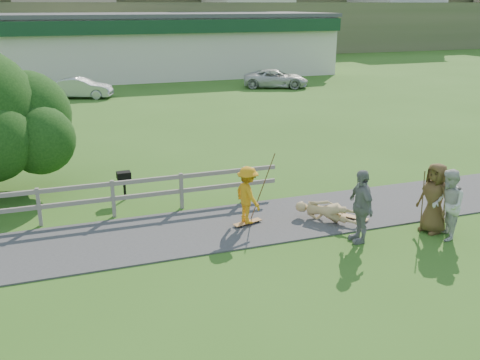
{
  "coord_description": "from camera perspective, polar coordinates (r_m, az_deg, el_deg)",
  "views": [
    {
      "loc": [
        -3.34,
        -11.42,
        5.85
      ],
      "look_at": [
        1.39,
        2.0,
        1.15
      ],
      "focal_mm": 40.0,
      "sensor_mm": 36.0,
      "label": 1
    }
  ],
  "objects": [
    {
      "name": "ground",
      "position": [
        13.26,
        -2.83,
        -7.91
      ],
      "size": [
        260.0,
        260.0,
        0.0
      ],
      "primitive_type": "plane",
      "color": "#325F1B",
      "rests_on": "ground"
    },
    {
      "name": "path",
      "position": [
        14.57,
        -4.53,
        -5.37
      ],
      "size": [
        34.0,
        3.0,
        0.04
      ],
      "primitive_type": "cube",
      "color": "#343436",
      "rests_on": "ground"
    },
    {
      "name": "fence",
      "position": [
        15.64,
        -22.97,
        -2.36
      ],
      "size": [
        15.05,
        0.1,
        1.1
      ],
      "color": "slate",
      "rests_on": "ground"
    },
    {
      "name": "strip_mall",
      "position": [
        47.06,
        -10.72,
        14.0
      ],
      "size": [
        32.5,
        10.75,
        5.1
      ],
      "color": "beige",
      "rests_on": "ground"
    },
    {
      "name": "skater_rider",
      "position": [
        14.59,
        0.83,
        -1.97
      ],
      "size": [
        0.79,
        1.13,
        1.6
      ],
      "primitive_type": "imported",
      "rotation": [
        0.0,
        0.0,
        1.77
      ],
      "color": "orange",
      "rests_on": "ground"
    },
    {
      "name": "skater_fallen",
      "position": [
        15.16,
        9.2,
        -3.33
      ],
      "size": [
        1.64,
        1.49,
        0.65
      ],
      "primitive_type": "imported",
      "rotation": [
        0.0,
        0.0,
        0.71
      ],
      "color": "tan",
      "rests_on": "ground"
    },
    {
      "name": "spectator_a",
      "position": [
        14.75,
        21.3,
        -2.49
      ],
      "size": [
        1.01,
        1.12,
        1.87
      ],
      "primitive_type": "imported",
      "rotation": [
        0.0,
        0.0,
        4.3
      ],
      "color": "beige",
      "rests_on": "ground"
    },
    {
      "name": "spectator_b",
      "position": [
        13.92,
        12.74,
        -2.72
      ],
      "size": [
        0.58,
        1.17,
        1.93
      ],
      "primitive_type": "imported",
      "rotation": [
        0.0,
        0.0,
        4.61
      ],
      "color": "gray",
      "rests_on": "ground"
    },
    {
      "name": "spectator_c",
      "position": [
        15.06,
        20.02,
        -1.83
      ],
      "size": [
        0.77,
        1.03,
        1.91
      ],
      "primitive_type": "imported",
      "rotation": [
        0.0,
        0.0,
        4.9
      ],
      "color": "brown",
      "rests_on": "ground"
    },
    {
      "name": "car_silver",
      "position": [
        36.6,
        -16.64,
        9.39
      ],
      "size": [
        4.25,
        2.62,
        1.32
      ],
      "primitive_type": "imported",
      "rotation": [
        0.0,
        0.0,
        1.24
      ],
      "color": "#A1A4A8",
      "rests_on": "ground"
    },
    {
      "name": "car_white",
      "position": [
        39.78,
        3.84,
        10.74
      ],
      "size": [
        5.17,
        3.81,
        1.31
      ],
      "primitive_type": "imported",
      "rotation": [
        0.0,
        0.0,
        1.17
      ],
      "color": "beige",
      "rests_on": "ground"
    },
    {
      "name": "bbq",
      "position": [
        17.04,
        -12.22,
        -0.6
      ],
      "size": [
        0.43,
        0.33,
        0.91
      ],
      "primitive_type": null,
      "rotation": [
        0.0,
        0.0,
        0.03
      ],
      "color": "black",
      "rests_on": "ground"
    },
    {
      "name": "longboard_rider",
      "position": [
        14.86,
        0.82,
        -4.69
      ],
      "size": [
        0.89,
        0.43,
        0.1
      ],
      "primitive_type": null,
      "rotation": [
        0.0,
        0.0,
        0.27
      ],
      "color": "brown",
      "rests_on": "ground"
    },
    {
      "name": "longboard_fallen",
      "position": [
        15.56,
        11.92,
        -4.02
      ],
      "size": [
        0.7,
        0.85,
        0.1
      ],
      "primitive_type": null,
      "rotation": [
        0.0,
        0.0,
        -0.94
      ],
      "color": "brown",
      "rests_on": "ground"
    },
    {
      "name": "helmet",
      "position": [
        15.78,
        10.49,
        -3.22
      ],
      "size": [
        0.29,
        0.29,
        0.29
      ],
      "primitive_type": "sphere",
      "color": "#A31E08",
      "rests_on": "ground"
    },
    {
      "name": "pole_rider",
      "position": [
        15.07,
        2.45,
        -0.48
      ],
      "size": [
        0.03,
        0.03,
        2.01
      ],
      "primitive_type": "cylinder",
      "color": "brown",
      "rests_on": "ground"
    },
    {
      "name": "pole_spec_left",
      "position": [
        14.91,
        18.87,
        -2.25
      ],
      "size": [
        0.03,
        0.03,
        1.74
      ],
      "primitive_type": "cylinder",
      "color": "brown",
      "rests_on": "ground"
    }
  ]
}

